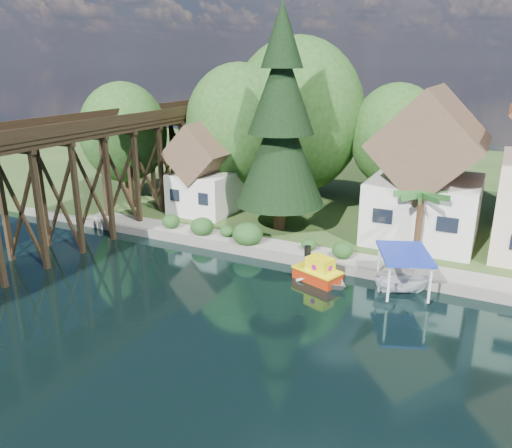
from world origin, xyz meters
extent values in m
plane|color=black|center=(0.00, 0.00, 0.00)|extent=(140.00, 140.00, 0.00)
cube|color=#2C4B1E|center=(0.00, 34.00, 0.25)|extent=(140.00, 52.00, 0.50)
cube|color=slate|center=(4.00, 8.00, 0.31)|extent=(60.00, 0.40, 0.62)
cube|color=gray|center=(6.00, 9.30, 0.53)|extent=(50.00, 2.60, 0.06)
cube|color=black|center=(-16.00, 0.00, 4.00)|extent=(4.00, 0.36, 8.00)
cube|color=black|center=(-16.00, 3.20, 4.00)|extent=(4.00, 0.36, 8.00)
cube|color=black|center=(-16.00, 6.40, 4.00)|extent=(4.00, 0.36, 8.00)
cube|color=black|center=(-16.00, 9.60, 4.00)|extent=(4.00, 0.36, 8.00)
cube|color=black|center=(-16.00, 12.80, 4.00)|extent=(4.00, 0.36, 8.00)
cube|color=black|center=(-16.00, 16.00, 4.00)|extent=(4.00, 0.36, 8.00)
cube|color=black|center=(-16.00, 19.20, 4.00)|extent=(4.00, 0.36, 8.00)
cube|color=black|center=(-16.00, 22.40, 4.00)|extent=(4.00, 0.36, 8.00)
cube|color=black|center=(-16.00, 25.60, 4.00)|extent=(4.00, 0.36, 8.00)
cube|color=black|center=(-17.75, 6.00, 8.05)|extent=(0.35, 44.00, 0.35)
cube|color=black|center=(-14.25, 6.00, 8.05)|extent=(0.35, 44.00, 0.35)
cube|color=black|center=(-16.00, 6.00, 8.35)|extent=(4.00, 44.00, 0.30)
cube|color=black|center=(-18.00, 6.00, 8.90)|extent=(0.12, 44.00, 0.80)
cube|color=black|center=(-14.00, 6.00, 8.90)|extent=(0.12, 44.00, 0.80)
cube|color=silver|center=(7.00, 16.00, 2.75)|extent=(7.50, 8.00, 4.50)
cube|color=brown|center=(7.00, 16.00, 7.70)|extent=(7.64, 8.64, 7.64)
cube|color=black|center=(4.90, 11.96, 2.98)|extent=(1.35, 0.08, 1.00)
cube|color=black|center=(9.10, 11.96, 2.98)|extent=(1.35, 0.08, 1.00)
cube|color=silver|center=(-11.00, 14.50, 2.25)|extent=(5.00, 5.00, 3.50)
cube|color=brown|center=(-11.00, 14.50, 5.80)|extent=(5.09, 5.40, 5.09)
cube|color=black|center=(-12.40, 11.96, 2.43)|extent=(0.90, 0.08, 1.00)
cube|color=black|center=(-9.60, 11.96, 2.43)|extent=(0.90, 0.08, 1.00)
cylinder|color=#382314|center=(-10.00, 19.00, 2.75)|extent=(0.50, 0.50, 4.50)
ellipsoid|color=#214418|center=(-10.00, 19.00, 7.50)|extent=(4.40, 4.40, 5.06)
cylinder|color=#382314|center=(-6.00, 23.00, 2.98)|extent=(0.50, 0.50, 4.95)
ellipsoid|color=#214418|center=(-6.00, 23.00, 8.20)|extent=(5.00, 5.00, 5.75)
cylinder|color=#382314|center=(3.00, 24.00, 2.52)|extent=(0.50, 0.50, 4.05)
ellipsoid|color=#214418|center=(3.00, 24.00, 6.80)|extent=(4.00, 4.00, 4.60)
cylinder|color=#382314|center=(-20.00, 15.00, 2.52)|extent=(0.50, 0.50, 4.05)
ellipsoid|color=#214418|center=(-20.00, 15.00, 6.80)|extent=(4.00, 4.00, 4.60)
ellipsoid|color=#1C4218|center=(-8.00, 9.20, 1.27)|extent=(1.98, 1.98, 1.53)
ellipsoid|color=#1C4218|center=(-6.00, 9.50, 1.09)|extent=(1.54, 1.54, 1.19)
ellipsoid|color=#1C4218|center=(-4.00, 9.00, 1.35)|extent=(2.20, 2.20, 1.70)
ellipsoid|color=#1C4218|center=(-11.00, 9.40, 1.18)|extent=(1.76, 1.76, 1.36)
ellipsoid|color=#1C4218|center=(0.50, 9.60, 1.09)|extent=(1.54, 1.54, 1.19)
ellipsoid|color=#1C4218|center=(3.00, 9.30, 1.18)|extent=(1.76, 1.76, 1.36)
cylinder|color=#382314|center=(-3.30, 13.13, 2.04)|extent=(0.93, 0.93, 3.09)
cone|color=black|center=(-3.30, 13.13, 6.68)|extent=(6.80, 6.80, 8.24)
cone|color=black|center=(-3.30, 13.13, 11.31)|extent=(4.94, 4.94, 6.69)
cone|color=black|center=(-3.30, 13.13, 14.92)|extent=(3.09, 3.09, 4.63)
cylinder|color=#382314|center=(7.40, 11.42, 2.60)|extent=(0.42, 0.42, 4.21)
ellipsoid|color=#174517|center=(7.40, 11.42, 4.90)|extent=(3.76, 3.76, 0.96)
cube|color=#A9270B|center=(2.39, 6.15, 0.33)|extent=(3.20, 2.40, 0.76)
cube|color=#FFF20D|center=(2.39, 6.15, 0.74)|extent=(3.32, 2.52, 0.09)
cube|color=#FFF20D|center=(2.57, 6.09, 1.14)|extent=(1.82, 1.59, 0.95)
cylinder|color=black|center=(1.59, 6.44, 1.76)|extent=(0.42, 0.42, 0.66)
cylinder|color=#B80E7A|center=(2.37, 5.53, 1.14)|extent=(0.35, 0.19, 0.34)
cylinder|color=#B80E7A|center=(2.77, 6.64, 1.14)|extent=(0.35, 0.19, 0.34)
cylinder|color=#B80E7A|center=(3.28, 5.83, 1.14)|extent=(0.19, 0.35, 0.34)
imported|color=silver|center=(2.83, 6.13, 0.37)|extent=(4.34, 3.84, 0.74)
imported|color=white|center=(7.42, 6.79, 0.62)|extent=(3.43, 2.32, 1.24)
cube|color=#1B33B4|center=(7.42, 6.79, 2.49)|extent=(4.02, 4.71, 0.15)
cylinder|color=white|center=(9.11, 5.59, 1.37)|extent=(0.15, 0.15, 2.24)
cylinder|color=white|center=(7.81, 8.82, 1.37)|extent=(0.15, 0.15, 2.24)
cylinder|color=white|center=(7.03, 4.76, 1.37)|extent=(0.15, 0.15, 2.24)
cylinder|color=white|center=(5.73, 7.99, 1.37)|extent=(0.15, 0.15, 2.24)
camera|label=1|loc=(11.71, -21.10, 13.07)|focal=35.00mm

